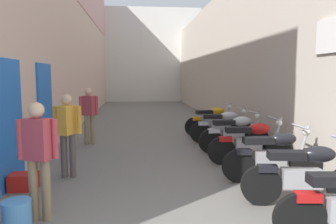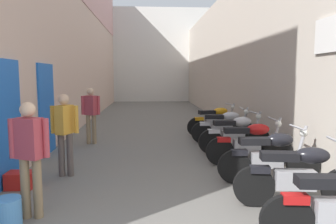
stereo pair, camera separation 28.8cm
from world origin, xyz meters
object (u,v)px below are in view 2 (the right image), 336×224
at_px(pedestrian_further_down, 91,111).
at_px(pedestrian_mid_alley, 65,129).
at_px(motorcycle_seventh, 215,120).
at_px(pedestrian_by_doorway, 30,151).
at_px(motorcycle_third, 270,155).
at_px(motorcycle_second, 299,174).
at_px(water_jug_beside_first, 7,215).
at_px(motorcycle_fourth, 250,142).
at_px(plastic_crate, 20,180).
at_px(motorcycle_fifth, 235,133).
at_px(motorcycle_sixth, 224,126).

bearing_deg(pedestrian_further_down, pedestrian_mid_alley, -89.49).
distance_m(motorcycle_seventh, pedestrian_by_doorway, 6.88).
height_order(motorcycle_third, pedestrian_further_down, pedestrian_further_down).
distance_m(motorcycle_second, pedestrian_by_doorway, 3.75).
xyz_separation_m(pedestrian_further_down, water_jug_beside_first, (-0.14, -5.14, -0.71)).
height_order(motorcycle_seventh, water_jug_beside_first, motorcycle_seventh).
bearing_deg(motorcycle_second, motorcycle_third, 89.99).
bearing_deg(pedestrian_further_down, motorcycle_fourth, -33.10).
height_order(motorcycle_second, plastic_crate, motorcycle_second).
relative_size(motorcycle_fourth, plastic_crate, 4.21).
bearing_deg(motorcycle_fifth, motorcycle_second, -90.00).
xyz_separation_m(motorcycle_fourth, water_jug_beside_first, (-3.89, -2.69, -0.29)).
relative_size(pedestrian_by_doorway, pedestrian_mid_alley, 1.00).
bearing_deg(pedestrian_by_doorway, plastic_crate, 117.35).
distance_m(pedestrian_by_doorway, pedestrian_mid_alley, 1.82).
xyz_separation_m(motorcycle_seventh, plastic_crate, (-4.34, -4.58, -0.36)).
bearing_deg(motorcycle_fifth, pedestrian_mid_alley, -156.55).
xyz_separation_m(motorcycle_fifth, pedestrian_mid_alley, (-3.73, -1.62, 0.42)).
bearing_deg(motorcycle_third, motorcycle_fifth, 90.00).
height_order(motorcycle_fifth, plastic_crate, motorcycle_fifth).
xyz_separation_m(pedestrian_mid_alley, plastic_crate, (-0.61, -0.63, -0.78)).
relative_size(motorcycle_fifth, pedestrian_further_down, 1.18).
xyz_separation_m(pedestrian_by_doorway, pedestrian_mid_alley, (-0.00, 1.82, 0.00)).
height_order(pedestrian_by_doorway, water_jug_beside_first, pedestrian_by_doorway).
distance_m(pedestrian_mid_alley, water_jug_beside_first, 2.32).
relative_size(motorcycle_second, pedestrian_mid_alley, 1.17).
bearing_deg(pedestrian_by_doorway, motorcycle_fifth, 42.71).
xyz_separation_m(pedestrian_further_down, plastic_crate, (-0.59, -3.57, -0.78)).
distance_m(motorcycle_fifth, motorcycle_seventh, 2.33).
relative_size(motorcycle_fifth, pedestrian_by_doorway, 1.18).
xyz_separation_m(motorcycle_fifth, pedestrian_further_down, (-3.76, 1.33, 0.42)).
xyz_separation_m(motorcycle_seventh, pedestrian_mid_alley, (-3.73, -3.95, 0.42)).
relative_size(motorcycle_sixth, pedestrian_mid_alley, 1.18).
distance_m(motorcycle_sixth, pedestrian_by_doorway, 5.90).
bearing_deg(pedestrian_by_doorway, pedestrian_further_down, 90.36).
xyz_separation_m(motorcycle_third, pedestrian_mid_alley, (-3.73, 0.63, 0.42)).
bearing_deg(motorcycle_fourth, motorcycle_third, -90.00).
bearing_deg(motorcycle_second, motorcycle_sixth, 90.00).
xyz_separation_m(motorcycle_third, pedestrian_further_down, (-3.76, 3.58, 0.42)).
distance_m(motorcycle_third, plastic_crate, 4.36).
distance_m(motorcycle_second, pedestrian_mid_alley, 4.14).
distance_m(motorcycle_fifth, pedestrian_by_doorway, 5.09).
distance_m(motorcycle_sixth, motorcycle_seventh, 1.21).
bearing_deg(motorcycle_fourth, pedestrian_by_doorway, -148.12).
xyz_separation_m(motorcycle_second, pedestrian_mid_alley, (-3.73, 1.74, 0.42)).
bearing_deg(motorcycle_fifth, water_jug_beside_first, -135.57).
relative_size(motorcycle_third, motorcycle_fifth, 1.00).
distance_m(motorcycle_fifth, motorcycle_sixth, 1.12).
bearing_deg(motorcycle_sixth, motorcycle_third, -90.00).
relative_size(motorcycle_second, motorcycle_third, 0.99).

